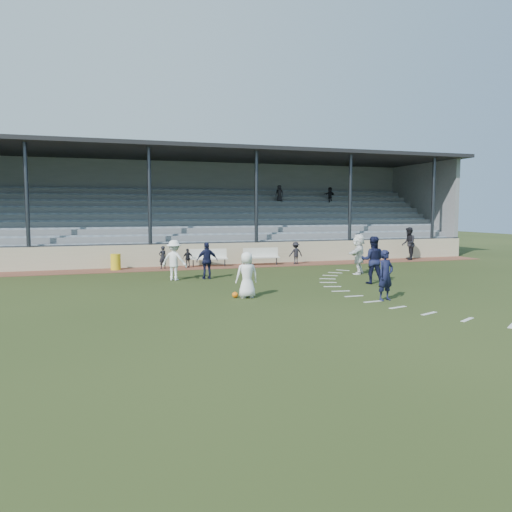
{
  "coord_description": "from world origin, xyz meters",
  "views": [
    {
      "loc": [
        -5.88,
        -15.55,
        3.04
      ],
      "look_at": [
        0.0,
        2.5,
        1.3
      ],
      "focal_mm": 35.0,
      "sensor_mm": 36.0,
      "label": 1
    }
  ],
  "objects_px": {
    "bench_right": "(261,255)",
    "player_white_lead": "(247,275)",
    "football": "(235,295)",
    "bench_left": "(208,256)",
    "official": "(409,244)",
    "player_navy_lead": "(386,275)",
    "trash_bin": "(116,262)"
  },
  "relations": [
    {
      "from": "trash_bin",
      "to": "player_navy_lead",
      "type": "xyz_separation_m",
      "value": [
        8.31,
        -11.71,
        0.43
      ]
    },
    {
      "from": "player_white_lead",
      "to": "player_navy_lead",
      "type": "bearing_deg",
      "value": 154.16
    },
    {
      "from": "player_navy_lead",
      "to": "bench_left",
      "type": "bearing_deg",
      "value": 92.94
    },
    {
      "from": "player_navy_lead",
      "to": "official",
      "type": "height_order",
      "value": "official"
    },
    {
      "from": "player_navy_lead",
      "to": "official",
      "type": "xyz_separation_m",
      "value": [
        8.96,
        11.51,
        0.16
      ]
    },
    {
      "from": "player_white_lead",
      "to": "player_navy_lead",
      "type": "xyz_separation_m",
      "value": [
        4.3,
        -1.96,
        0.06
      ]
    },
    {
      "from": "bench_right",
      "to": "player_white_lead",
      "type": "height_order",
      "value": "player_white_lead"
    },
    {
      "from": "bench_right",
      "to": "bench_left",
      "type": "bearing_deg",
      "value": 179.57
    },
    {
      "from": "football",
      "to": "trash_bin",
      "type": "bearing_deg",
      "value": 110.51
    },
    {
      "from": "bench_right",
      "to": "football",
      "type": "height_order",
      "value": "bench_right"
    },
    {
      "from": "bench_left",
      "to": "player_white_lead",
      "type": "relative_size",
      "value": 1.27
    },
    {
      "from": "bench_left",
      "to": "trash_bin",
      "type": "height_order",
      "value": "bench_left"
    },
    {
      "from": "bench_right",
      "to": "player_white_lead",
      "type": "relative_size",
      "value": 1.26
    },
    {
      "from": "bench_left",
      "to": "trash_bin",
      "type": "distance_m",
      "value": 4.84
    },
    {
      "from": "player_white_lead",
      "to": "player_navy_lead",
      "type": "distance_m",
      "value": 4.73
    },
    {
      "from": "bench_left",
      "to": "official",
      "type": "bearing_deg",
      "value": 8.18
    },
    {
      "from": "player_white_lead",
      "to": "official",
      "type": "bearing_deg",
      "value": -145.56
    },
    {
      "from": "bench_left",
      "to": "official",
      "type": "distance_m",
      "value": 12.45
    },
    {
      "from": "trash_bin",
      "to": "official",
      "type": "bearing_deg",
      "value": -0.67
    },
    {
      "from": "bench_right",
      "to": "trash_bin",
      "type": "xyz_separation_m",
      "value": [
        -7.77,
        0.17,
        -0.16
      ]
    },
    {
      "from": "football",
      "to": "official",
      "type": "distance_m",
      "value": 16.63
    },
    {
      "from": "bench_right",
      "to": "player_navy_lead",
      "type": "bearing_deg",
      "value": -83.87
    },
    {
      "from": "player_white_lead",
      "to": "official",
      "type": "distance_m",
      "value": 16.34
    },
    {
      "from": "bench_right",
      "to": "player_navy_lead",
      "type": "distance_m",
      "value": 11.56
    },
    {
      "from": "bench_right",
      "to": "player_navy_lead",
      "type": "xyz_separation_m",
      "value": [
        0.54,
        -11.54,
        0.27
      ]
    },
    {
      "from": "bench_left",
      "to": "football",
      "type": "relative_size",
      "value": 9.68
    },
    {
      "from": "football",
      "to": "bench_right",
      "type": "bearing_deg",
      "value": 66.33
    },
    {
      "from": "bench_right",
      "to": "football",
      "type": "relative_size",
      "value": 9.6
    },
    {
      "from": "football",
      "to": "player_navy_lead",
      "type": "bearing_deg",
      "value": -23.69
    },
    {
      "from": "football",
      "to": "official",
      "type": "bearing_deg",
      "value": 34.67
    },
    {
      "from": "trash_bin",
      "to": "official",
      "type": "relative_size",
      "value": 0.41
    },
    {
      "from": "trash_bin",
      "to": "player_white_lead",
      "type": "distance_m",
      "value": 10.55
    }
  ]
}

